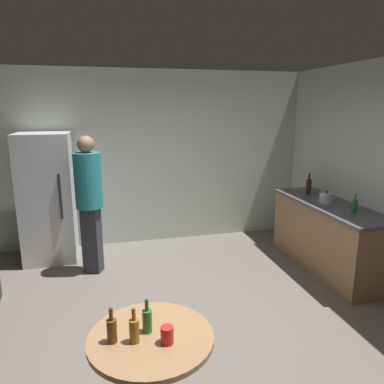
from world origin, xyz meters
name	(u,v)px	position (x,y,z in m)	size (l,w,h in m)	color
ground_plane	(177,339)	(0.00, 0.00, -0.05)	(5.20, 5.20, 0.10)	#5B544C
wall_back	(142,159)	(0.00, 2.63, 1.35)	(5.32, 0.06, 2.70)	beige
refrigerator	(48,198)	(-1.38, 2.20, 0.90)	(0.70, 0.68, 1.80)	silver
kitchen_counter	(327,236)	(2.28, 1.00, 0.45)	(0.64, 1.95, 0.90)	olive
kettle	(326,198)	(2.23, 1.03, 0.97)	(0.24, 0.17, 0.18)	#B2B2B7
wine_bottle_on_counter	(309,186)	(2.29, 1.55, 1.02)	(0.08, 0.08, 0.31)	#3F141E
beer_bottle_on_counter	(355,205)	(2.32, 0.58, 0.98)	(0.06, 0.06, 0.23)	#26662D
foreground_table	(151,350)	(-0.36, -1.01, 0.63)	(0.80, 0.80, 0.73)	olive
beer_bottle_amber	(134,330)	(-0.47, -1.05, 0.82)	(0.06, 0.06, 0.23)	#8C5919
beer_bottle_brown	(112,330)	(-0.60, -1.02, 0.82)	(0.06, 0.06, 0.23)	#593314
beer_bottle_green	(147,320)	(-0.38, -0.97, 0.82)	(0.06, 0.06, 0.23)	#26662D
plastic_cup_red	(167,335)	(-0.28, -1.11, 0.79)	(0.08, 0.08, 0.11)	red
person_in_teal_shirt	(89,194)	(-0.80, 1.62, 1.06)	(0.45, 0.45, 1.80)	#2D2D38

